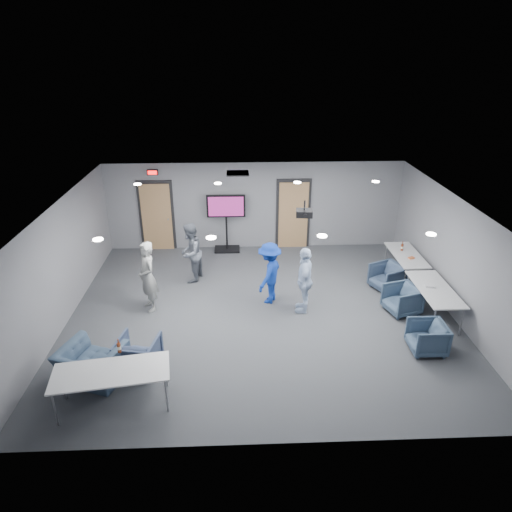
{
  "coord_description": "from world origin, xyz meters",
  "views": [
    {
      "loc": [
        -0.51,
        -9.37,
        5.77
      ],
      "look_at": [
        -0.09,
        0.63,
        1.2
      ],
      "focal_mm": 32.0,
      "sensor_mm": 36.0,
      "label": 1
    }
  ],
  "objects_px": {
    "chair_right_b": "(402,299)",
    "chair_right_a": "(387,277)",
    "table_right_b": "(435,290)",
    "person_a": "(148,277)",
    "table_front_left": "(111,373)",
    "chair_front_b": "(92,364)",
    "projector": "(304,213)",
    "chair_right_c": "(427,337)",
    "chair_front_a": "(138,354)",
    "person_b": "(190,253)",
    "bottle_front": "(119,347)",
    "bottle_right": "(402,247)",
    "person_d": "(269,273)",
    "table_right_a": "(406,256)",
    "person_c": "(305,280)",
    "tv_stand": "(226,220)"
  },
  "relations": [
    {
      "from": "chair_right_b",
      "to": "tv_stand",
      "type": "bearing_deg",
      "value": -148.92
    },
    {
      "from": "chair_right_b",
      "to": "tv_stand",
      "type": "relative_size",
      "value": 0.42
    },
    {
      "from": "person_d",
      "to": "chair_front_b",
      "type": "height_order",
      "value": "person_d"
    },
    {
      "from": "tv_stand",
      "to": "projector",
      "type": "xyz_separation_m",
      "value": [
        1.85,
        -3.47,
        1.39
      ]
    },
    {
      "from": "table_front_left",
      "to": "projector",
      "type": "xyz_separation_m",
      "value": [
        3.72,
        3.27,
        1.71
      ]
    },
    {
      "from": "person_a",
      "to": "table_right_b",
      "type": "bearing_deg",
      "value": 56.02
    },
    {
      "from": "bottle_right",
      "to": "projector",
      "type": "xyz_separation_m",
      "value": [
        -2.97,
        -1.58,
        1.58
      ]
    },
    {
      "from": "person_b",
      "to": "chair_right_a",
      "type": "distance_m",
      "value": 5.21
    },
    {
      "from": "chair_right_c",
      "to": "table_right_a",
      "type": "height_order",
      "value": "table_right_a"
    },
    {
      "from": "chair_right_c",
      "to": "table_right_b",
      "type": "bearing_deg",
      "value": 155.05
    },
    {
      "from": "person_b",
      "to": "table_front_left",
      "type": "bearing_deg",
      "value": 5.3
    },
    {
      "from": "chair_right_a",
      "to": "projector",
      "type": "xyz_separation_m",
      "value": [
        -2.37,
        -0.76,
        2.06
      ]
    },
    {
      "from": "chair_right_a",
      "to": "bottle_front",
      "type": "bearing_deg",
      "value": -83.94
    },
    {
      "from": "chair_right_b",
      "to": "table_front_left",
      "type": "distance_m",
      "value": 6.75
    },
    {
      "from": "table_right_a",
      "to": "bottle_right",
      "type": "xyz_separation_m",
      "value": [
        -0.05,
        0.26,
        0.14
      ]
    },
    {
      "from": "person_c",
      "to": "table_right_a",
      "type": "distance_m",
      "value": 3.35
    },
    {
      "from": "person_b",
      "to": "chair_front_a",
      "type": "height_order",
      "value": "person_b"
    },
    {
      "from": "table_front_left",
      "to": "tv_stand",
      "type": "relative_size",
      "value": 1.16
    },
    {
      "from": "tv_stand",
      "to": "person_d",
      "type": "bearing_deg",
      "value": -71.15
    },
    {
      "from": "chair_right_b",
      "to": "table_right_b",
      "type": "bearing_deg",
      "value": 56.99
    },
    {
      "from": "table_right_b",
      "to": "bottle_right",
      "type": "bearing_deg",
      "value": 1.36
    },
    {
      "from": "chair_right_b",
      "to": "chair_right_a",
      "type": "bearing_deg",
      "value": 163.56
    },
    {
      "from": "table_front_left",
      "to": "bottle_front",
      "type": "distance_m",
      "value": 0.56
    },
    {
      "from": "person_a",
      "to": "person_d",
      "type": "bearing_deg",
      "value": 65.93
    },
    {
      "from": "person_b",
      "to": "chair_right_b",
      "type": "relative_size",
      "value": 2.18
    },
    {
      "from": "person_d",
      "to": "chair_right_c",
      "type": "height_order",
      "value": "person_d"
    },
    {
      "from": "table_front_left",
      "to": "chair_front_a",
      "type": "bearing_deg",
      "value": 67.89
    },
    {
      "from": "chair_front_b",
      "to": "chair_right_c",
      "type": "bearing_deg",
      "value": -154.97
    },
    {
      "from": "projector",
      "to": "table_front_left",
      "type": "bearing_deg",
      "value": -131.64
    },
    {
      "from": "chair_right_c",
      "to": "chair_front_a",
      "type": "xyz_separation_m",
      "value": [
        -5.85,
        -0.34,
        0.03
      ]
    },
    {
      "from": "person_c",
      "to": "tv_stand",
      "type": "bearing_deg",
      "value": -142.59
    },
    {
      "from": "chair_right_c",
      "to": "table_right_b",
      "type": "relative_size",
      "value": 0.39
    },
    {
      "from": "person_d",
      "to": "chair_front_b",
      "type": "xyz_separation_m",
      "value": [
        -3.53,
        -2.84,
        -0.42
      ]
    },
    {
      "from": "person_d",
      "to": "bottle_right",
      "type": "relative_size",
      "value": 5.89
    },
    {
      "from": "bottle_front",
      "to": "bottle_right",
      "type": "bearing_deg",
      "value": 32.89
    },
    {
      "from": "bottle_right",
      "to": "chair_front_a",
      "type": "bearing_deg",
      "value": -149.14
    },
    {
      "from": "person_c",
      "to": "chair_right_c",
      "type": "distance_m",
      "value": 2.94
    },
    {
      "from": "person_a",
      "to": "table_front_left",
      "type": "relative_size",
      "value": 0.83
    },
    {
      "from": "person_c",
      "to": "table_right_b",
      "type": "height_order",
      "value": "person_c"
    },
    {
      "from": "table_right_a",
      "to": "person_b",
      "type": "bearing_deg",
      "value": 88.42
    },
    {
      "from": "chair_right_c",
      "to": "table_right_b",
      "type": "distance_m",
      "value": 1.54
    },
    {
      "from": "person_a",
      "to": "table_front_left",
      "type": "height_order",
      "value": "person_a"
    },
    {
      "from": "chair_right_b",
      "to": "bottle_right",
      "type": "distance_m",
      "value": 2.11
    },
    {
      "from": "person_c",
      "to": "chair_right_a",
      "type": "bearing_deg",
      "value": 122.82
    },
    {
      "from": "person_c",
      "to": "chair_right_a",
      "type": "xyz_separation_m",
      "value": [
        2.33,
        0.97,
        -0.47
      ]
    },
    {
      "from": "person_c",
      "to": "table_right_b",
      "type": "bearing_deg",
      "value": 93.07
    },
    {
      "from": "person_a",
      "to": "chair_front_b",
      "type": "distance_m",
      "value": 2.72
    },
    {
      "from": "person_a",
      "to": "chair_right_a",
      "type": "xyz_separation_m",
      "value": [
        6.02,
        0.74,
        -0.52
      ]
    },
    {
      "from": "chair_front_a",
      "to": "projector",
      "type": "xyz_separation_m",
      "value": [
        3.48,
        2.27,
        2.05
      ]
    },
    {
      "from": "chair_front_b",
      "to": "table_front_left",
      "type": "height_order",
      "value": "table_front_left"
    }
  ]
}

